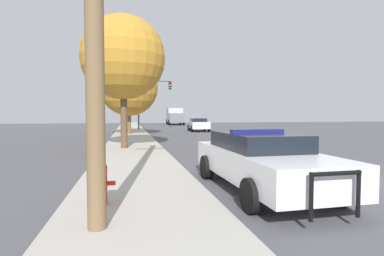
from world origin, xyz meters
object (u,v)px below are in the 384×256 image
(fire_hydrant, at_px, (101,182))
(tree_sidewalk_near, at_px, (123,58))
(tree_sidewalk_mid, at_px, (129,87))
(traffic_light, at_px, (151,94))
(police_car, at_px, (260,159))
(car_background_oncoming, at_px, (199,124))
(box_truck, at_px, (175,116))

(fire_hydrant, distance_m, tree_sidewalk_near, 10.49)
(tree_sidewalk_near, height_order, tree_sidewalk_mid, tree_sidewalk_near)
(traffic_light, distance_m, tree_sidewalk_mid, 6.99)
(traffic_light, bearing_deg, fire_hydrant, -96.32)
(police_car, xyz_separation_m, traffic_light, (-0.60, 26.44, 3.24))
(car_background_oncoming, xyz_separation_m, tree_sidewalk_near, (-7.53, -15.53, 3.90))
(tree_sidewalk_near, bearing_deg, police_car, -69.20)
(car_background_oncoming, relative_size, tree_sidewalk_near, 0.66)
(police_car, height_order, box_truck, box_truck)
(fire_hydrant, bearing_deg, police_car, 13.76)
(police_car, bearing_deg, tree_sidewalk_near, -70.10)
(tree_sidewalk_near, bearing_deg, car_background_oncoming, 64.11)
(tree_sidewalk_mid, bearing_deg, fire_hydrant, -91.65)
(traffic_light, bearing_deg, car_background_oncoming, -24.09)
(traffic_light, xyz_separation_m, car_background_oncoming, (4.80, -2.15, -3.24))
(fire_hydrant, bearing_deg, car_background_oncoming, 72.73)
(traffic_light, relative_size, tree_sidewalk_near, 0.83)
(tree_sidewalk_near, distance_m, tree_sidewalk_mid, 11.13)
(car_background_oncoming, bearing_deg, fire_hydrant, 77.64)
(car_background_oncoming, bearing_deg, box_truck, -86.54)
(traffic_light, distance_m, box_truck, 18.68)
(tree_sidewalk_near, bearing_deg, box_truck, 77.21)
(police_car, distance_m, tree_sidewalk_near, 10.16)
(fire_hydrant, bearing_deg, box_truck, 79.52)
(car_background_oncoming, relative_size, tree_sidewalk_mid, 0.67)
(fire_hydrant, height_order, box_truck, box_truck)
(fire_hydrant, bearing_deg, tree_sidewalk_near, 88.25)
(police_car, distance_m, fire_hydrant, 3.74)
(car_background_oncoming, height_order, tree_sidewalk_mid, tree_sidewalk_mid)
(police_car, distance_m, car_background_oncoming, 24.65)
(traffic_light, distance_m, car_background_oncoming, 6.18)
(police_car, bearing_deg, box_truck, -96.99)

